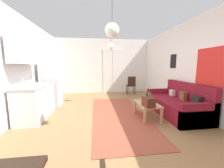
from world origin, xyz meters
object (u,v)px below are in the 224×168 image
(bamboo_vase, at_px, (149,97))
(refrigerator, at_px, (51,83))
(couch, at_px, (178,105))
(pendant_lamp_near, at_px, (112,30))
(handbag, at_px, (148,102))
(accent_chair, at_px, (131,84))
(pendant_lamp_far, at_px, (111,46))
(coffee_table, at_px, (147,105))

(bamboo_vase, relative_size, refrigerator, 0.29)
(bamboo_vase, distance_m, refrigerator, 3.35)
(couch, height_order, pendant_lamp_near, pendant_lamp_near)
(handbag, bearing_deg, bamboo_vase, 64.56)
(couch, xyz_separation_m, accent_chair, (-0.62, 2.80, 0.21))
(handbag, height_order, accent_chair, accent_chair)
(couch, xyz_separation_m, pendant_lamp_far, (-1.83, 1.25, 1.81))
(bamboo_vase, relative_size, pendant_lamp_far, 0.59)
(bamboo_vase, xyz_separation_m, pendant_lamp_near, (-1.18, -0.87, 1.55))
(handbag, height_order, refrigerator, refrigerator)
(refrigerator, bearing_deg, bamboo_vase, -23.91)
(pendant_lamp_near, bearing_deg, accent_chair, 68.74)
(handbag, xyz_separation_m, refrigerator, (-2.83, 1.81, 0.29))
(couch, relative_size, handbag, 5.52)
(handbag, bearing_deg, pendant_lamp_far, 113.59)
(refrigerator, bearing_deg, coffee_table, -27.27)
(couch, height_order, accent_chair, couch)
(couch, bearing_deg, pendant_lamp_far, 145.56)
(bamboo_vase, bearing_deg, refrigerator, 156.09)
(coffee_table, distance_m, handbag, 0.36)
(handbag, bearing_deg, coffee_table, 72.47)
(handbag, distance_m, pendant_lamp_far, 2.42)
(pendant_lamp_far, bearing_deg, refrigerator, 176.91)
(couch, relative_size, coffee_table, 2.22)
(accent_chair, bearing_deg, pendant_lamp_far, 54.67)
(handbag, relative_size, refrigerator, 0.22)
(refrigerator, height_order, pendant_lamp_near, pendant_lamp_near)
(bamboo_vase, bearing_deg, pendant_lamp_near, -143.55)
(couch, height_order, bamboo_vase, couch)
(pendant_lamp_far, bearing_deg, couch, -34.44)
(handbag, relative_size, pendant_lamp_far, 0.44)
(handbag, distance_m, pendant_lamp_near, 1.87)
(bamboo_vase, relative_size, handbag, 1.32)
(bamboo_vase, xyz_separation_m, pendant_lamp_far, (-0.96, 1.24, 1.55))
(handbag, distance_m, accent_chair, 3.28)
(accent_chair, bearing_deg, pendant_lamp_near, 71.25)
(accent_chair, bearing_deg, refrigerator, 26.06)
(coffee_table, distance_m, pendant_lamp_near, 2.15)
(handbag, bearing_deg, pendant_lamp_near, -156.71)
(handbag, relative_size, accent_chair, 0.40)
(pendant_lamp_far, bearing_deg, pendant_lamp_near, -95.93)
(handbag, xyz_separation_m, pendant_lamp_near, (-0.96, -0.41, 1.55))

